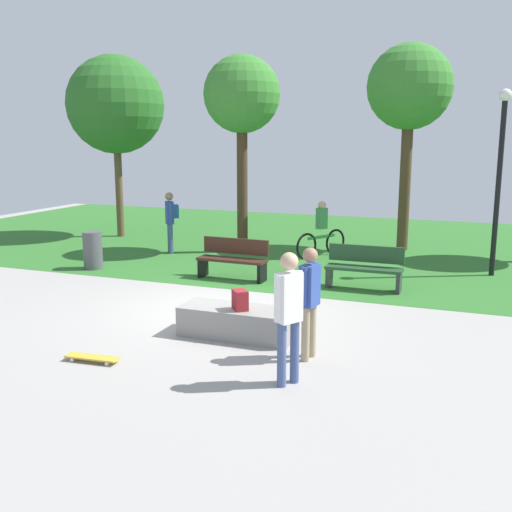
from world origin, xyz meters
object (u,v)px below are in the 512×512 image
Objects in this scene: backpack_on_ledge at (240,300)px; skater_watching at (309,295)px; tree_tall_oak at (242,97)px; pedestrian_with_backpack at (171,217)px; park_bench_by_oak at (364,267)px; tree_leaning_ash at (115,105)px; skateboard_by_ledge at (92,357)px; lamp_post at (500,165)px; trash_bin at (93,250)px; skater_performing_trick at (289,308)px; park_bench_near_lamppost at (233,258)px; tree_young_birch at (410,90)px; concrete_ledge at (238,322)px; cyclist_on_bicycle at (321,233)px.

backpack_on_ledge is 1.38m from skater_watching.
tree_tall_oak is 3.15× the size of pedestrian_with_backpack.
tree_tall_oak reaches higher than backpack_on_ledge.
tree_leaning_ash is at bearing 155.23° from park_bench_by_oak.
tree_leaning_ash reaches higher than skateboard_by_ledge.
lamp_post reaches higher than trash_bin.
skater_performing_trick reaches higher than park_bench_by_oak.
tree_tall_oak is (-1.14, 8.52, 4.14)m from skateboard_by_ledge.
skateboard_by_ledge is at bearing -88.82° from park_bench_near_lamppost.
backpack_on_ledge is 0.18× the size of skater_performing_trick.
tree_tall_oak is (-3.98, 2.94, 3.73)m from park_bench_by_oak.
park_bench_by_oak reaches higher than skateboard_by_ledge.
backpack_on_ledge is at bearing 46.63° from skateboard_by_ledge.
tree_young_birch is (0.15, 9.18, 3.48)m from skater_watching.
concrete_ledge is 1.16× the size of park_bench_near_lamppost.
concrete_ledge is 0.33× the size of tree_young_birch.
park_bench_near_lamppost reaches higher than backpack_on_ledge.
lamp_post is (3.78, 6.18, 1.92)m from backpack_on_ledge.
concrete_ledge is 4.00m from park_bench_near_lamppost.
park_bench_near_lamppost is at bearing 4.04° from trash_bin.
backpack_on_ledge is 0.19× the size of skater_watching.
skateboard_by_ledge is at bearing -69.07° from pedestrian_with_backpack.
tree_tall_oak reaches higher than cyclist_on_bicycle.
park_bench_near_lamppost is at bearing 114.08° from concrete_ledge.
park_bench_by_oak is at bearing -137.90° from lamp_post.
park_bench_by_oak is 0.30× the size of tree_tall_oak.
tree_leaning_ash is 1.07× the size of tree_tall_oak.
pedestrian_with_backpack is at bearing 160.30° from park_bench_by_oak.
trash_bin is at bearing -64.29° from tree_leaning_ash.
concrete_ledge is 0.44× the size of lamp_post.
backpack_on_ledge is at bearing -99.16° from tree_young_birch.
skateboard_by_ledge is 8.76m from cyclist_on_bicycle.
skater_watching is at bearing -54.68° from park_bench_near_lamppost.
park_bench_near_lamppost is 3.46m from cyclist_on_bicycle.
trash_bin is at bearing 149.10° from skater_watching.
pedestrian_with_backpack reaches higher than concrete_ledge.
backpack_on_ledge is 7.00m from cyclist_on_bicycle.
trash_bin is at bearing 147.10° from concrete_ledge.
skater_watching is at bearing -110.80° from lamp_post.
park_bench_by_oak is at bearing -91.97° from tree_young_birch.
pedestrian_with_backpack reaches higher than skateboard_by_ledge.
tree_young_birch is (0.17, 4.84, 3.95)m from park_bench_by_oak.
skater_watching is 1.03× the size of park_bench_by_oak.
tree_leaning_ash reaches higher than backpack_on_ledge.
tree_tall_oak reaches higher than park_bench_near_lamppost.
tree_leaning_ash is at bearing 167.23° from tree_tall_oak.
skater_performing_trick is (1.35, -1.53, 0.79)m from concrete_ledge.
concrete_ledge is at bearing 157.71° from skater_watching.
lamp_post is (3.86, 6.09, 2.32)m from concrete_ledge.
park_bench_by_oak is at bearing 90.27° from skater_watching.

